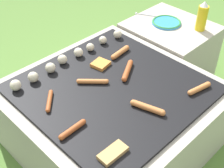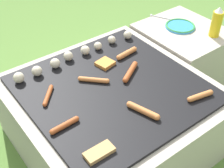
# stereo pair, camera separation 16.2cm
# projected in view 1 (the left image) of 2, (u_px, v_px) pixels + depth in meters

# --- Properties ---
(ground_plane) EXTENTS (14.00, 14.00, 0.00)m
(ground_plane) POSITION_uv_depth(u_px,v_px,m) (112.00, 140.00, 1.90)
(ground_plane) COLOR #567F38
(grill) EXTENTS (1.00, 1.00, 0.42)m
(grill) POSITION_uv_depth(u_px,v_px,m) (112.00, 116.00, 1.77)
(grill) COLOR #B2AA9E
(grill) RESTS_ON ground_plane
(side_ledge) EXTENTS (0.50, 0.56, 0.42)m
(side_ledge) POSITION_uv_depth(u_px,v_px,m) (168.00, 51.00, 2.28)
(side_ledge) COLOR #B2AA9E
(side_ledge) RESTS_ON ground_plane
(sausage_front_center) EXTENTS (0.08, 0.17, 0.03)m
(sausage_front_center) POSITION_uv_depth(u_px,v_px,m) (148.00, 108.00, 1.49)
(sausage_front_center) COLOR #C6753D
(sausage_front_center) RESTS_ON grill
(sausage_mid_right) EXTENTS (0.15, 0.03, 0.03)m
(sausage_mid_right) POSITION_uv_depth(u_px,v_px,m) (73.00, 129.00, 1.39)
(sausage_mid_right) COLOR #A34C23
(sausage_mid_right) RESTS_ON grill
(sausage_front_right) EXTENTS (0.17, 0.11, 0.03)m
(sausage_front_right) POSITION_uv_depth(u_px,v_px,m) (127.00, 70.00, 1.72)
(sausage_front_right) COLOR #A34C23
(sausage_front_right) RESTS_ON grill
(sausage_mid_left) EXTENTS (0.13, 0.13, 0.03)m
(sausage_mid_left) POSITION_uv_depth(u_px,v_px,m) (92.00, 81.00, 1.65)
(sausage_mid_left) COLOR #C6753D
(sausage_mid_left) RESTS_ON grill
(sausage_front_left) EXTENTS (0.16, 0.05, 0.03)m
(sausage_front_left) POSITION_uv_depth(u_px,v_px,m) (120.00, 52.00, 1.86)
(sausage_front_left) COLOR #C6753D
(sausage_front_left) RESTS_ON grill
(sausage_back_center) EXTENTS (0.15, 0.05, 0.03)m
(sausage_back_center) POSITION_uv_depth(u_px,v_px,m) (199.00, 88.00, 1.60)
(sausage_back_center) COLOR #C6753D
(sausage_back_center) RESTS_ON grill
(sausage_back_left) EXTENTS (0.11, 0.12, 0.02)m
(sausage_back_left) POSITION_uv_depth(u_px,v_px,m) (49.00, 101.00, 1.53)
(sausage_back_left) COLOR #A34C23
(sausage_back_left) RESTS_ON grill
(bread_slice_left) EXTENTS (0.13, 0.06, 0.02)m
(bread_slice_left) POSITION_uv_depth(u_px,v_px,m) (113.00, 153.00, 1.29)
(bread_slice_left) COLOR tan
(bread_slice_left) RESTS_ON grill
(bread_slice_right) EXTENTS (0.10, 0.10, 0.02)m
(bread_slice_right) POSITION_uv_depth(u_px,v_px,m) (101.00, 64.00, 1.78)
(bread_slice_right) COLOR #D18438
(bread_slice_right) RESTS_ON grill
(mushroom_row) EXTENTS (0.80, 0.08, 0.06)m
(mushroom_row) POSITION_uv_depth(u_px,v_px,m) (67.00, 59.00, 1.79)
(mushroom_row) COLOR beige
(mushroom_row) RESTS_ON grill
(plate_colorful) EXTENTS (0.20, 0.20, 0.02)m
(plate_colorful) POSITION_uv_depth(u_px,v_px,m) (166.00, 22.00, 2.17)
(plate_colorful) COLOR #338CCC
(plate_colorful) RESTS_ON side_ledge
(condiment_bottle) EXTENTS (0.07, 0.07, 0.20)m
(condiment_bottle) POSITION_uv_depth(u_px,v_px,m) (202.00, 17.00, 2.05)
(condiment_bottle) COLOR gold
(condiment_bottle) RESTS_ON side_ledge
(fork_utensil) EXTENTS (0.11, 0.20, 0.01)m
(fork_utensil) POSITION_uv_depth(u_px,v_px,m) (148.00, 15.00, 2.26)
(fork_utensil) COLOR silver
(fork_utensil) RESTS_ON side_ledge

